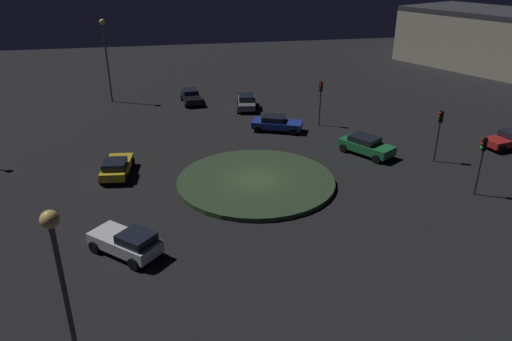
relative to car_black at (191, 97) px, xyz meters
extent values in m
plane|color=black|center=(-3.08, 21.16, -0.70)|extent=(116.19, 116.19, 0.00)
cylinder|color=#2D4228|center=(-3.08, 21.16, -0.54)|extent=(11.28, 11.28, 0.33)
cube|color=black|center=(-0.02, 0.22, -0.10)|extent=(2.16, 4.07, 0.59)
cube|color=black|center=(0.07, -0.74, 0.41)|extent=(1.76, 2.12, 0.44)
cylinder|color=black|center=(-1.05, 1.54, -0.40)|extent=(0.28, 0.62, 0.60)
cylinder|color=black|center=(0.72, 1.72, -0.40)|extent=(0.28, 0.62, 0.60)
cylinder|color=black|center=(-0.77, -1.27, -0.40)|extent=(0.28, 0.62, 0.60)
cylinder|color=black|center=(1.00, -1.09, -0.40)|extent=(0.28, 0.62, 0.60)
cube|color=#1E7238|center=(-12.95, 17.61, -0.01)|extent=(3.97, 4.74, 0.68)
cube|color=black|center=(-12.81, 17.40, 0.57)|extent=(2.60, 2.77, 0.49)
cylinder|color=black|center=(-14.60, 18.44, -0.35)|extent=(0.56, 0.70, 0.69)
cylinder|color=black|center=(-13.01, 19.46, -0.35)|extent=(0.56, 0.70, 0.69)
cylinder|color=black|center=(-12.88, 15.76, -0.35)|extent=(0.56, 0.70, 0.69)
cylinder|color=black|center=(-11.29, 16.78, -0.35)|extent=(0.56, 0.70, 0.69)
cube|color=slate|center=(-5.54, 3.34, -0.05)|extent=(2.38, 4.45, 0.57)
cube|color=black|center=(-5.55, 3.24, 0.51)|extent=(1.83, 2.25, 0.55)
cylinder|color=black|center=(-6.16, 4.98, -0.34)|extent=(0.33, 0.74, 0.72)
cylinder|color=black|center=(-4.44, 4.71, -0.34)|extent=(0.33, 0.74, 0.72)
cylinder|color=black|center=(-6.64, 1.97, -0.34)|extent=(0.33, 0.74, 0.72)
cylinder|color=black|center=(-4.92, 1.70, -0.34)|extent=(0.33, 0.74, 0.72)
cube|color=red|center=(-25.39, 18.41, -0.07)|extent=(4.79, 2.65, 0.55)
cylinder|color=black|center=(-23.97, 19.61, -0.34)|extent=(0.75, 0.36, 0.72)
cylinder|color=black|center=(-23.61, 17.88, -0.34)|extent=(0.75, 0.36, 0.72)
cube|color=gold|center=(6.73, 17.82, -0.07)|extent=(2.24, 4.29, 0.58)
cube|color=black|center=(6.80, 18.47, 0.46)|extent=(1.76, 2.01, 0.48)
cylinder|color=black|center=(7.44, 16.25, -0.36)|extent=(0.30, 0.71, 0.68)
cylinder|color=black|center=(5.68, 16.45, -0.36)|extent=(0.30, 0.71, 0.68)
cylinder|color=black|center=(7.78, 19.19, -0.36)|extent=(0.30, 0.71, 0.68)
cylinder|color=black|center=(6.02, 19.40, -0.36)|extent=(0.30, 0.71, 0.68)
cube|color=#1E38A5|center=(-7.12, 10.67, -0.07)|extent=(4.88, 3.46, 0.59)
cube|color=black|center=(-6.80, 10.54, 0.48)|extent=(2.46, 2.26, 0.50)
cylinder|color=black|center=(-8.98, 10.47, -0.36)|extent=(0.71, 0.47, 0.68)
cylinder|color=black|center=(-8.26, 12.15, -0.36)|extent=(0.71, 0.47, 0.68)
cylinder|color=black|center=(-5.98, 9.19, -0.36)|extent=(0.71, 0.47, 0.68)
cylinder|color=black|center=(-5.26, 10.87, -0.36)|extent=(0.71, 0.47, 0.68)
cube|color=white|center=(5.63, 28.45, 0.00)|extent=(4.20, 4.09, 0.68)
cube|color=black|center=(4.94, 29.09, 0.59)|extent=(2.33, 2.32, 0.50)
cylinder|color=black|center=(7.31, 28.07, -0.34)|extent=(0.67, 0.65, 0.71)
cylinder|color=black|center=(6.12, 26.80, -0.34)|extent=(0.67, 0.65, 0.71)
cylinder|color=black|center=(5.14, 30.10, -0.34)|extent=(0.67, 0.65, 0.71)
cylinder|color=black|center=(3.95, 28.82, -0.34)|extent=(0.67, 0.65, 0.71)
cylinder|color=#2D2D2D|center=(-11.42, 9.89, 0.97)|extent=(0.12, 0.12, 3.34)
cube|color=black|center=(-11.42, 9.89, 3.09)|extent=(0.37, 0.36, 0.90)
sphere|color=red|center=(-11.33, 10.01, 3.36)|extent=(0.20, 0.20, 0.20)
sphere|color=#4C380F|center=(-11.33, 10.01, 3.09)|extent=(0.20, 0.20, 0.20)
sphere|color=#0F3819|center=(-11.33, 10.01, 2.82)|extent=(0.20, 0.20, 0.20)
cylinder|color=#2D2D2D|center=(-17.39, 25.76, 0.92)|extent=(0.12, 0.12, 3.24)
cube|color=black|center=(-17.39, 25.76, 2.99)|extent=(0.30, 0.35, 0.90)
sphere|color=#3F0C0C|center=(-17.25, 25.72, 3.26)|extent=(0.20, 0.20, 0.20)
sphere|color=#4C380F|center=(-17.25, 25.72, 2.99)|extent=(0.20, 0.20, 0.20)
sphere|color=#1EE53F|center=(-17.25, 25.72, 2.72)|extent=(0.20, 0.20, 0.20)
cylinder|color=#2D2D2D|center=(-17.67, 19.97, 0.92)|extent=(0.12, 0.12, 3.24)
cube|color=black|center=(-17.67, 19.97, 2.99)|extent=(0.24, 0.32, 0.90)
sphere|color=red|center=(-17.52, 19.98, 3.26)|extent=(0.20, 0.20, 0.20)
sphere|color=#4C380F|center=(-17.52, 19.98, 2.99)|extent=(0.20, 0.20, 0.20)
sphere|color=#0F3819|center=(-17.52, 19.98, 2.72)|extent=(0.20, 0.20, 0.20)
cylinder|color=#4C4C51|center=(6.47, 38.48, 3.21)|extent=(0.18, 0.18, 7.82)
sphere|color=#F9D166|center=(6.47, 38.48, 7.29)|extent=(0.57, 0.57, 0.57)
cylinder|color=#4C4C51|center=(8.60, -2.16, 3.47)|extent=(0.18, 0.18, 8.35)
sphere|color=#F9D166|center=(8.60, -2.16, 7.83)|extent=(0.60, 0.60, 0.60)
cube|color=#B7B299|center=(-44.11, -7.95, 2.88)|extent=(23.74, 31.08, 7.15)
camera|label=1|loc=(2.88, 51.64, 14.41)|focal=33.80mm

